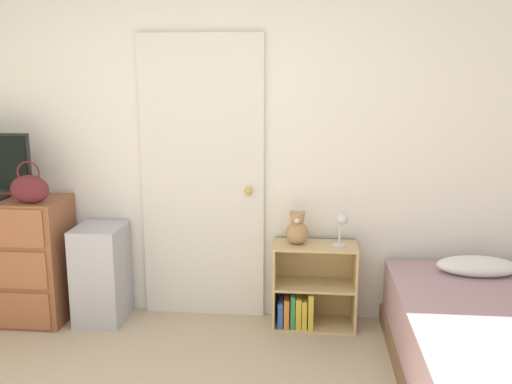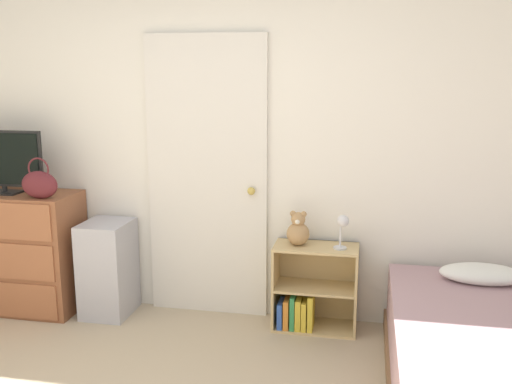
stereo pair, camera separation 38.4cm
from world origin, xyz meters
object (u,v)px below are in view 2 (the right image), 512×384
at_px(storage_bin, 108,268).
at_px(desk_lamp, 343,226).
at_px(dresser, 14,251).
at_px(bookshelf, 309,295).
at_px(bed, 502,368).
at_px(tv, 2,161).
at_px(handbag, 40,184).
at_px(teddy_bear, 298,231).

relative_size(storage_bin, desk_lamp, 2.95).
height_order(dresser, desk_lamp, dresser).
relative_size(dresser, storage_bin, 1.43).
relative_size(storage_bin, bookshelf, 1.17).
bearing_deg(bed, tv, 168.17).
bearing_deg(tv, bed, -11.83).
xyz_separation_m(dresser, tv, (-0.01, -0.03, 0.69)).
distance_m(dresser, bookshelf, 2.25).
relative_size(dresser, handbag, 3.43).
height_order(dresser, bed, dresser).
bearing_deg(bed, bookshelf, 143.89).
distance_m(storage_bin, teddy_bear, 1.45).
bearing_deg(desk_lamp, bed, -40.70).
relative_size(handbag, storage_bin, 0.42).
xyz_separation_m(tv, handbag, (0.36, -0.11, -0.14)).
bearing_deg(handbag, desk_lamp, 4.68).
bearing_deg(bed, desk_lamp, 139.30).
bearing_deg(teddy_bear, dresser, -177.95).
distance_m(storage_bin, bookshelf, 1.50).
height_order(bookshelf, bed, bookshelf).
bearing_deg(storage_bin, dresser, -177.74).
distance_m(desk_lamp, bed, 1.29).
height_order(tv, handbag, tv).
xyz_separation_m(tv, storage_bin, (0.76, 0.05, -0.79)).
xyz_separation_m(dresser, desk_lamp, (2.46, 0.04, 0.32)).
xyz_separation_m(dresser, bookshelf, (2.24, 0.08, -0.21)).
distance_m(dresser, teddy_bear, 2.17).
height_order(desk_lamp, bed, desk_lamp).
distance_m(tv, storage_bin, 1.10).
xyz_separation_m(handbag, storage_bin, (0.40, 0.16, -0.65)).
relative_size(bookshelf, bed, 0.31).
height_order(tv, storage_bin, tv).
relative_size(desk_lamp, bed, 0.12).
relative_size(teddy_bear, bed, 0.13).
bearing_deg(dresser, bookshelf, 2.03).
height_order(teddy_bear, bed, teddy_bear).
bearing_deg(bookshelf, dresser, -177.97).
distance_m(handbag, desk_lamp, 2.13).
height_order(dresser, tv, tv).
xyz_separation_m(handbag, bed, (3.00, -0.59, -0.77)).
height_order(teddy_bear, desk_lamp, teddy_bear).
bearing_deg(storage_bin, bookshelf, 1.92).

